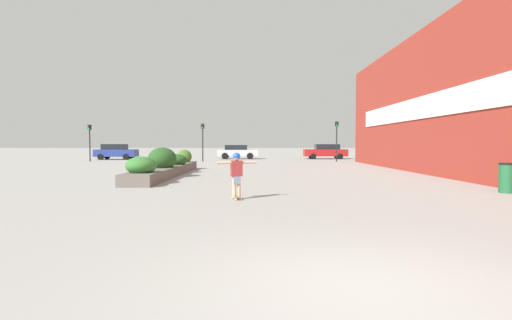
{
  "coord_description": "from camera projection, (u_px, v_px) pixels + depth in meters",
  "views": [
    {
      "loc": [
        -1.29,
        -4.48,
        1.64
      ],
      "look_at": [
        -1.26,
        13.55,
        0.9
      ],
      "focal_mm": 28.0,
      "sensor_mm": 36.0,
      "label": 1
    }
  ],
  "objects": [
    {
      "name": "traffic_light_left",
      "position": [
        202.0,
        136.0,
        36.44
      ],
      "size": [
        0.28,
        0.3,
        3.47
      ],
      "color": "black",
      "rests_on": "ground_plane"
    },
    {
      "name": "building_wall_right",
      "position": [
        464.0,
        92.0,
        17.71
      ],
      "size": [
        0.67,
        36.45,
        7.87
      ],
      "color": "maroon",
      "rests_on": "ground_plane"
    },
    {
      "name": "car_center_left",
      "position": [
        115.0,
        152.0,
        41.21
      ],
      "size": [
        4.16,
        1.98,
        1.6
      ],
      "rotation": [
        0.0,
        0.0,
        -1.57
      ],
      "color": "navy",
      "rests_on": "ground_plane"
    },
    {
      "name": "car_center_right",
      "position": [
        325.0,
        151.0,
        42.82
      ],
      "size": [
        4.56,
        1.92,
        1.59
      ],
      "rotation": [
        0.0,
        0.0,
        1.57
      ],
      "color": "maroon",
      "rests_on": "ground_plane"
    },
    {
      "name": "ground_plane",
      "position": [
        368.0,
        287.0,
        4.54
      ],
      "size": [
        300.0,
        300.0,
        0.0
      ],
      "primitive_type": "plane",
      "color": "gray"
    },
    {
      "name": "skateboarder",
      "position": [
        236.0,
        170.0,
        11.68
      ],
      "size": [
        1.17,
        0.42,
        1.28
      ],
      "rotation": [
        0.0,
        0.0,
        0.29
      ],
      "color": "tan",
      "rests_on": "skateboard"
    },
    {
      "name": "skateboard",
      "position": [
        236.0,
        197.0,
        11.71
      ],
      "size": [
        0.33,
        0.58,
        0.1
      ],
      "rotation": [
        0.0,
        0.0,
        0.29
      ],
      "color": "olive",
      "rests_on": "ground_plane"
    },
    {
      "name": "trash_bin",
      "position": [
        506.0,
        178.0,
        13.28
      ],
      "size": [
        0.5,
        0.5,
        1.0
      ],
      "color": "#1E5B33",
      "rests_on": "ground_plane"
    },
    {
      "name": "traffic_light_right",
      "position": [
        336.0,
        134.0,
        36.62
      ],
      "size": [
        0.28,
        0.3,
        3.68
      ],
      "color": "black",
      "rests_on": "ground_plane"
    },
    {
      "name": "planter_box",
      "position": [
        166.0,
        166.0,
        20.36
      ],
      "size": [
        1.4,
        11.73,
        1.46
      ],
      "color": "#605B54",
      "rests_on": "ground_plane"
    },
    {
      "name": "car_leftmost",
      "position": [
        237.0,
        152.0,
        42.83
      ],
      "size": [
        4.27,
        1.88,
        1.5
      ],
      "rotation": [
        0.0,
        0.0,
        -1.57
      ],
      "color": "#BCBCC1",
      "rests_on": "ground_plane"
    },
    {
      "name": "traffic_light_far_left",
      "position": [
        89.0,
        136.0,
        36.63
      ],
      "size": [
        0.28,
        0.3,
        3.39
      ],
      "color": "black",
      "rests_on": "ground_plane"
    }
  ]
}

